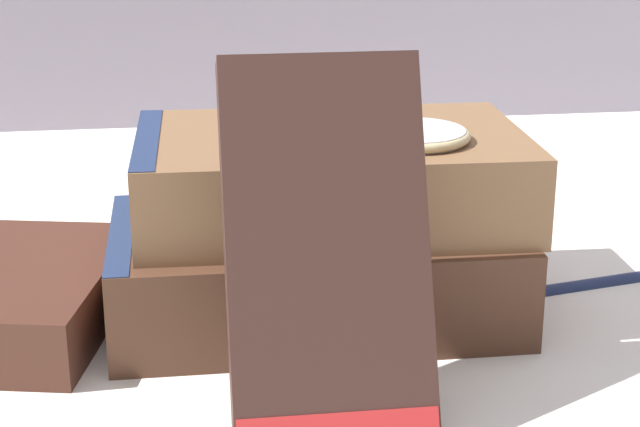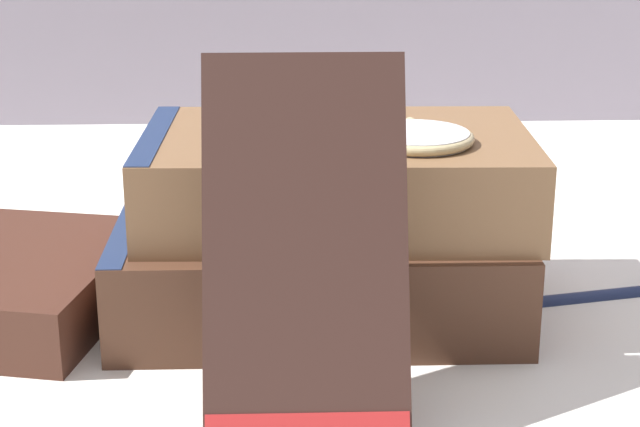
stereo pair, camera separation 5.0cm
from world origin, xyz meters
The scene contains 6 objects.
ground_plane centered at (0.00, 0.00, 0.00)m, with size 3.00×3.00×0.00m, color white.
book_flat_bottom centered at (-0.02, 0.05, 0.03)m, with size 0.21×0.13×0.05m.
book_flat_top centered at (-0.01, 0.06, 0.07)m, with size 0.20×0.13×0.05m.
book_leaning_front centered at (-0.03, -0.06, 0.07)m, with size 0.08×0.08×0.15m.
pocket_watch centered at (0.03, 0.04, 0.10)m, with size 0.06×0.06×0.01m.
fountain_pen centered at (0.14, 0.07, 0.00)m, with size 0.12×0.03×0.01m.
Camera 1 is at (-0.09, -0.47, 0.23)m, focal length 60.00 mm.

